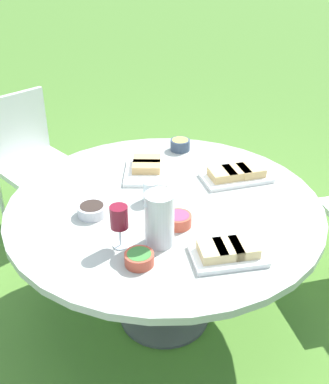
# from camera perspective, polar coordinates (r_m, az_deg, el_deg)

# --- Properties ---
(ground_plane) EXTENTS (40.00, 40.00, 0.00)m
(ground_plane) POSITION_cam_1_polar(r_m,az_deg,el_deg) (2.67, 0.00, -14.34)
(ground_plane) COLOR #4C7A2D
(dining_table) EXTENTS (1.46, 1.46, 0.71)m
(dining_table) POSITION_cam_1_polar(r_m,az_deg,el_deg) (2.27, 0.00, -3.07)
(dining_table) COLOR #4C4C51
(dining_table) RESTS_ON ground_plane
(chair_near_right) EXTENTS (0.53, 0.52, 0.89)m
(chair_near_right) POSITION_cam_1_polar(r_m,az_deg,el_deg) (3.24, -15.87, 4.49)
(chair_near_right) COLOR silver
(chair_near_right) RESTS_ON ground_plane
(water_pitcher) EXTENTS (0.13, 0.12, 0.23)m
(water_pitcher) POSITION_cam_1_polar(r_m,az_deg,el_deg) (1.91, -0.61, -3.24)
(water_pitcher) COLOR silver
(water_pitcher) RESTS_ON dining_table
(wine_glass) EXTENTS (0.07, 0.07, 0.19)m
(wine_glass) POSITION_cam_1_polar(r_m,az_deg,el_deg) (1.89, -5.40, -3.15)
(wine_glass) COLOR silver
(wine_glass) RESTS_ON dining_table
(platter_bread_main) EXTENTS (0.37, 0.26, 0.06)m
(platter_bread_main) POSITION_cam_1_polar(r_m,az_deg,el_deg) (2.44, 8.49, 2.08)
(platter_bread_main) COLOR white
(platter_bread_main) RESTS_ON dining_table
(platter_charcuterie) EXTENTS (0.33, 0.36, 0.06)m
(platter_charcuterie) POSITION_cam_1_polar(r_m,az_deg,el_deg) (2.48, -2.14, 2.83)
(platter_charcuterie) COLOR white
(platter_charcuterie) RESTS_ON dining_table
(platter_sandwich_side) EXTENTS (0.33, 0.27, 0.06)m
(platter_sandwich_side) POSITION_cam_1_polar(r_m,az_deg,el_deg) (1.90, 7.52, -7.03)
(platter_sandwich_side) COLOR white
(platter_sandwich_side) RESTS_ON dining_table
(bowl_fries) EXTENTS (0.11, 0.11, 0.06)m
(bowl_fries) POSITION_cam_1_polar(r_m,az_deg,el_deg) (2.71, 1.86, 5.68)
(bowl_fries) COLOR #334256
(bowl_fries) RESTS_ON dining_table
(bowl_salad) EXTENTS (0.11, 0.11, 0.05)m
(bowl_salad) POSITION_cam_1_polar(r_m,az_deg,el_deg) (1.85, -3.01, -7.83)
(bowl_salad) COLOR #B74733
(bowl_salad) RESTS_ON dining_table
(bowl_olives) EXTENTS (0.13, 0.13, 0.05)m
(bowl_olives) POSITION_cam_1_polar(r_m,az_deg,el_deg) (2.15, -8.59, -2.09)
(bowl_olives) COLOR silver
(bowl_olives) RESTS_ON dining_table
(bowl_dip_red) EXTENTS (0.11, 0.11, 0.05)m
(bowl_dip_red) POSITION_cam_1_polar(r_m,az_deg,el_deg) (2.06, 1.65, -3.29)
(bowl_dip_red) COLOR #B74733
(bowl_dip_red) RESTS_ON dining_table
(cup_water_near) EXTENTS (0.07, 0.07, 0.10)m
(cup_water_near) POSITION_cam_1_polar(r_m,az_deg,el_deg) (2.22, -1.61, 0.11)
(cup_water_near) COLOR silver
(cup_water_near) RESTS_ON dining_table
(handbag) EXTENTS (0.30, 0.14, 0.37)m
(handbag) POSITION_cam_1_polar(r_m,az_deg,el_deg) (3.47, 12.36, -0.70)
(handbag) COLOR #232328
(handbag) RESTS_ON ground_plane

